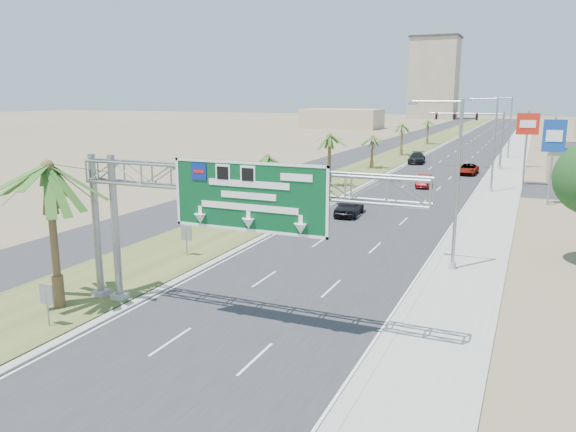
# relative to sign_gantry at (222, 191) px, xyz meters

# --- Properties ---
(road) EXTENTS (12.00, 300.00, 0.02)m
(road) POSITION_rel_sign_gantry_xyz_m (1.06, 100.07, -6.05)
(road) COLOR #28282B
(road) RESTS_ON ground
(sidewalk_right) EXTENTS (4.00, 300.00, 0.10)m
(sidewalk_right) POSITION_rel_sign_gantry_xyz_m (9.56, 100.07, -6.01)
(sidewalk_right) COLOR #9E9B93
(sidewalk_right) RESTS_ON ground
(median_grass) EXTENTS (7.00, 300.00, 0.12)m
(median_grass) POSITION_rel_sign_gantry_xyz_m (-8.94, 100.07, -6.00)
(median_grass) COLOR #404D22
(median_grass) RESTS_ON ground
(opposing_road) EXTENTS (8.00, 300.00, 0.02)m
(opposing_road) POSITION_rel_sign_gantry_xyz_m (-15.94, 100.07, -6.05)
(opposing_road) COLOR #28282B
(opposing_road) RESTS_ON ground
(sign_gantry) EXTENTS (16.75, 1.24, 7.50)m
(sign_gantry) POSITION_rel_sign_gantry_xyz_m (0.00, 0.00, 0.00)
(sign_gantry) COLOR gray
(sign_gantry) RESTS_ON ground
(palm_near) EXTENTS (5.70, 5.70, 8.35)m
(palm_near) POSITION_rel_sign_gantry_xyz_m (-8.14, -1.93, 0.87)
(palm_near) COLOR brown
(palm_near) RESTS_ON ground
(palm_row_b) EXTENTS (3.99, 3.99, 5.95)m
(palm_row_b) POSITION_rel_sign_gantry_xyz_m (-8.44, 22.07, -1.16)
(palm_row_b) COLOR brown
(palm_row_b) RESTS_ON ground
(palm_row_c) EXTENTS (3.99, 3.99, 6.75)m
(palm_row_c) POSITION_rel_sign_gantry_xyz_m (-8.44, 38.07, -0.39)
(palm_row_c) COLOR brown
(palm_row_c) RESTS_ON ground
(palm_row_d) EXTENTS (3.99, 3.99, 5.45)m
(palm_row_d) POSITION_rel_sign_gantry_xyz_m (-8.44, 56.07, -1.64)
(palm_row_d) COLOR brown
(palm_row_d) RESTS_ON ground
(palm_row_e) EXTENTS (3.99, 3.99, 6.15)m
(palm_row_e) POSITION_rel_sign_gantry_xyz_m (-8.44, 75.07, -0.97)
(palm_row_e) COLOR brown
(palm_row_e) RESTS_ON ground
(palm_row_f) EXTENTS (3.99, 3.99, 5.75)m
(palm_row_f) POSITION_rel_sign_gantry_xyz_m (-8.44, 100.07, -1.35)
(palm_row_f) COLOR brown
(palm_row_f) RESTS_ON ground
(streetlight_near) EXTENTS (3.27, 0.44, 10.00)m
(streetlight_near) POSITION_rel_sign_gantry_xyz_m (8.36, 12.07, -1.36)
(streetlight_near) COLOR gray
(streetlight_near) RESTS_ON ground
(streetlight_mid) EXTENTS (3.27, 0.44, 10.00)m
(streetlight_mid) POSITION_rel_sign_gantry_xyz_m (8.36, 42.07, -1.36)
(streetlight_mid) COLOR gray
(streetlight_mid) RESTS_ON ground
(streetlight_far) EXTENTS (3.27, 0.44, 10.00)m
(streetlight_far) POSITION_rel_sign_gantry_xyz_m (8.36, 78.07, -1.36)
(streetlight_far) COLOR gray
(streetlight_far) RESTS_ON ground
(signal_mast) EXTENTS (10.28, 0.71, 8.00)m
(signal_mast) POSITION_rel_sign_gantry_xyz_m (6.23, 62.05, -1.21)
(signal_mast) COLOR gray
(signal_mast) RESTS_ON ground
(median_signback_a) EXTENTS (0.75, 0.08, 2.08)m
(median_signback_a) POSITION_rel_sign_gantry_xyz_m (-6.74, -3.93, -4.61)
(median_signback_a) COLOR gray
(median_signback_a) RESTS_ON ground
(median_signback_b) EXTENTS (0.75, 0.08, 2.08)m
(median_signback_b) POSITION_rel_sign_gantry_xyz_m (-7.44, 8.07, -4.61)
(median_signback_b) COLOR gray
(median_signback_b) RESTS_ON ground
(tower_distant) EXTENTS (20.00, 16.00, 35.00)m
(tower_distant) POSITION_rel_sign_gantry_xyz_m (-30.94, 240.07, 11.44)
(tower_distant) COLOR gray
(tower_distant) RESTS_ON ground
(building_distant_left) EXTENTS (24.00, 14.00, 6.00)m
(building_distant_left) POSITION_rel_sign_gantry_xyz_m (-43.94, 150.07, -3.06)
(building_distant_left) COLOR tan
(building_distant_left) RESTS_ON ground
(car_left_lane) EXTENTS (2.33, 4.97, 1.65)m
(car_left_lane) POSITION_rel_sign_gantry_xyz_m (-1.80, 24.62, -5.23)
(car_left_lane) COLOR black
(car_left_lane) RESTS_ON ground
(car_mid_lane) EXTENTS (1.69, 4.29, 1.39)m
(car_mid_lane) POSITION_rel_sign_gantry_xyz_m (1.35, 42.61, -5.36)
(car_mid_lane) COLOR maroon
(car_mid_lane) RESTS_ON ground
(car_right_lane) EXTENTS (2.49, 5.07, 1.39)m
(car_right_lane) POSITION_rel_sign_gantry_xyz_m (4.71, 55.44, -5.36)
(car_right_lane) COLOR gray
(car_right_lane) RESTS_ON ground
(car_far) EXTENTS (2.82, 5.83, 1.64)m
(car_far) POSITION_rel_sign_gantry_xyz_m (-3.89, 65.26, -5.24)
(car_far) COLOR black
(car_far) RESTS_ON ground
(pole_sign_red_near) EXTENTS (2.42, 0.59, 8.46)m
(pole_sign_red_near) POSITION_rel_sign_gantry_xyz_m (11.58, 48.08, 0.55)
(pole_sign_red_near) COLOR gray
(pole_sign_red_near) RESTS_ON ground
(pole_sign_blue) EXTENTS (2.02, 0.49, 8.23)m
(pole_sign_blue) POSITION_rel_sign_gantry_xyz_m (14.06, 36.74, 0.11)
(pole_sign_blue) COLOR gray
(pole_sign_blue) RESTS_ON ground
(pole_sign_red_far) EXTENTS (2.18, 0.99, 7.11)m
(pole_sign_red_far) POSITION_rel_sign_gantry_xyz_m (11.29, 66.33, -0.51)
(pole_sign_red_far) COLOR gray
(pole_sign_red_far) RESTS_ON ground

